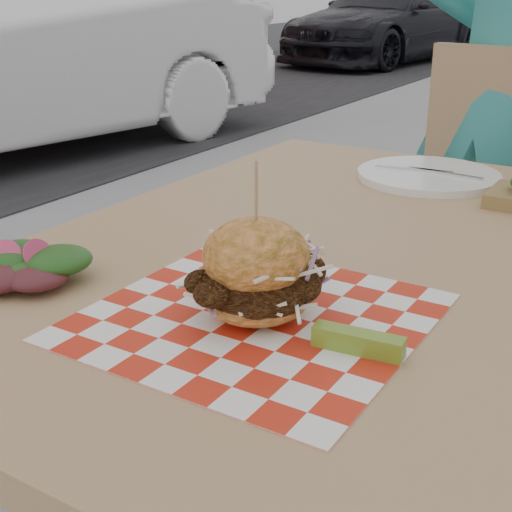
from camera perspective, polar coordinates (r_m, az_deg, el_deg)
The scene contains 9 objects.
diner at distance 2.08m, azimuth 19.58°, elevation 12.92°, with size 0.62×0.41×1.69m, color teal.
car_dark at distance 10.72m, azimuth 10.74°, elevation 18.06°, with size 1.57×3.87×1.12m, color black.
patio_table at distance 1.07m, azimuth 5.95°, elevation -2.91°, with size 0.80×1.20×0.75m.
patio_chair at distance 1.94m, azimuth 18.18°, elevation 3.55°, with size 0.44×0.45×0.95m.
paper_liner at distance 0.81m, azimuth 0.00°, elevation -4.88°, with size 0.36×0.36×0.00m, color red.
sandwich at distance 0.79m, azimuth 0.00°, elevation -1.57°, with size 0.16×0.16×0.18m.
pickle_spear at distance 0.74m, azimuth 8.17°, elevation -6.80°, with size 0.10×0.02×0.02m, color olive.
side_salad at distance 0.94m, azimuth -18.34°, elevation -1.30°, with size 0.13×0.14×0.05m.
place_setting at distance 1.41m, azimuth 13.63°, elevation 6.28°, with size 0.27×0.27×0.02m.
Camera 1 is at (0.34, -1.13, 1.11)m, focal length 50.00 mm.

